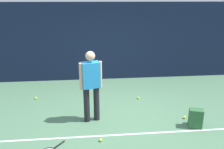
{
  "coord_description": "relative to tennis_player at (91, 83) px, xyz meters",
  "views": [
    {
      "loc": [
        -0.56,
        -5.11,
        2.82
      ],
      "look_at": [
        0.0,
        0.4,
        1.0
      ],
      "focal_mm": 37.6,
      "sensor_mm": 36.0,
      "label": 1
    }
  ],
  "objects": [
    {
      "name": "backpack",
      "position": [
        2.34,
        -0.54,
        -0.76
      ],
      "size": [
        0.35,
        0.35,
        0.44
      ],
      "rotation": [
        0.0,
        0.0,
        2.82
      ],
      "color": "#2D6038",
      "rests_on": "ground"
    },
    {
      "name": "back_fence",
      "position": [
        0.53,
        3.04,
        0.38
      ],
      "size": [
        10.0,
        0.1,
        2.69
      ],
      "primitive_type": "cube",
      "color": "#141E38",
      "rests_on": "ground"
    },
    {
      "name": "ground_plane",
      "position": [
        0.53,
        0.04,
        -0.97
      ],
      "size": [
        12.0,
        12.0,
        0.0
      ],
      "primitive_type": "plane",
      "color": "#4C7556"
    },
    {
      "name": "tennis_ball_far_left",
      "position": [
        1.37,
        1.11,
        -0.93
      ],
      "size": [
        0.07,
        0.07,
        0.07
      ],
      "primitive_type": "sphere",
      "color": "#CCE033",
      "rests_on": "ground"
    },
    {
      "name": "tennis_player",
      "position": [
        0.0,
        0.0,
        0.0
      ],
      "size": [
        0.52,
        0.31,
        1.7
      ],
      "rotation": [
        0.0,
        0.0,
        -2.91
      ],
      "color": "black",
      "rests_on": "ground"
    },
    {
      "name": "tennis_ball_near_player",
      "position": [
        2.25,
        -0.16,
        -0.93
      ],
      "size": [
        0.07,
        0.07,
        0.07
      ],
      "primitive_type": "sphere",
      "color": "#CCE033",
      "rests_on": "ground"
    },
    {
      "name": "court_line",
      "position": [
        0.53,
        -0.71,
        -0.96
      ],
      "size": [
        9.0,
        0.05,
        0.0
      ],
      "primitive_type": "cube",
      "color": "white",
      "rests_on": "ground"
    },
    {
      "name": "tennis_ball_mid_court",
      "position": [
        0.16,
        -0.91,
        -0.93
      ],
      "size": [
        0.07,
        0.07,
        0.07
      ],
      "primitive_type": "sphere",
      "color": "#CCE033",
      "rests_on": "ground"
    },
    {
      "name": "tennis_ball_by_fence",
      "position": [
        -1.61,
        1.4,
        -0.93
      ],
      "size": [
        0.07,
        0.07,
        0.07
      ],
      "primitive_type": "sphere",
      "color": "#CCE033",
      "rests_on": "ground"
    }
  ]
}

